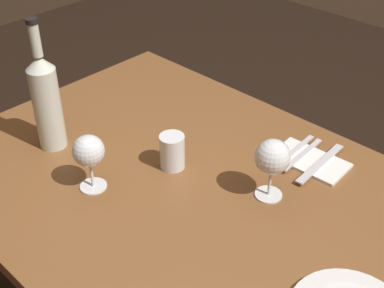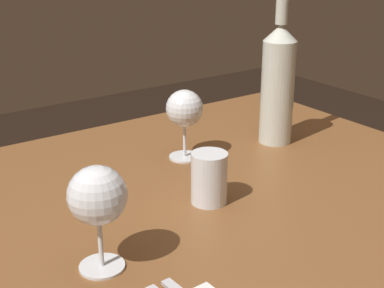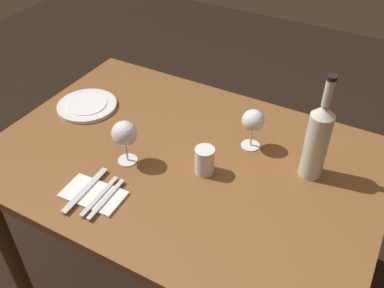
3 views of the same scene
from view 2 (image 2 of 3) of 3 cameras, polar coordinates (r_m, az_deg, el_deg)
The scene contains 5 objects.
dining_table at distance 1.02m, azimuth -3.54°, elevation -11.15°, with size 1.30×0.90×0.74m.
wine_glass_left at distance 1.15m, azimuth -0.77°, elevation 3.43°, with size 0.08×0.08×0.15m.
wine_glass_right at distance 0.78m, azimuth -9.56°, elevation -5.39°, with size 0.08×0.08×0.16m.
wine_bottle at distance 1.25m, azimuth 8.71°, elevation 6.31°, with size 0.07×0.07×0.36m.
water_tumbler at distance 0.98m, azimuth 1.75°, elevation -3.69°, with size 0.06×0.06×0.09m.
Camera 2 is at (0.44, 0.74, 1.19)m, focal length 52.59 mm.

